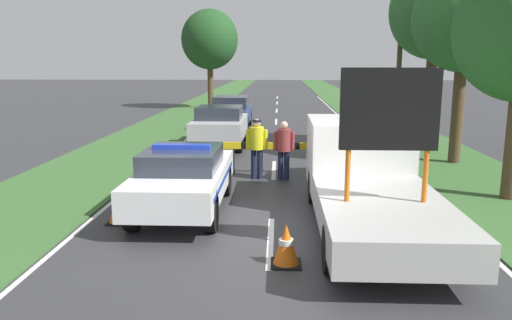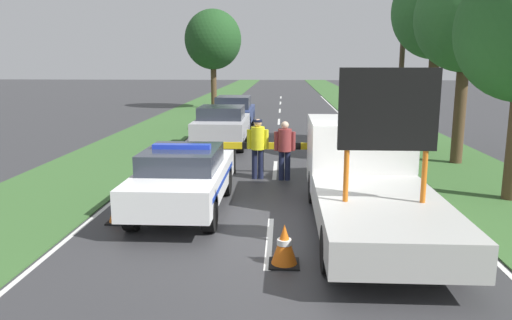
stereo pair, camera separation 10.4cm
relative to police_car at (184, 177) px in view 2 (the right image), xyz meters
The scene contains 20 objects.
ground_plane 2.37m from the police_car, 28.73° to the right, with size 160.00×160.00×0.00m, color #333335.
lane_markings 11.10m from the police_car, 79.76° to the left, with size 7.77×53.35×0.01m.
grass_verge_left 19.31m from the police_car, 101.24° to the left, with size 3.58×120.00×0.03m.
grass_verge_right 20.44m from the police_car, 67.87° to the left, with size 3.58×120.00×0.03m.
police_car is the anchor object (origin of this frame).
work_truck 3.97m from the police_car, ahead, with size 2.21×6.39×3.21m.
road_barrier 4.39m from the police_car, 60.66° to the left, with size 3.46×0.08×0.95m.
police_officer 3.54m from the police_car, 65.06° to the left, with size 0.62×0.39×1.72m.
pedestrian_civilian 3.82m from the police_car, 53.77° to the left, with size 0.60×0.38×1.67m.
traffic_cone_near_police 5.34m from the police_car, ahead, with size 0.45×0.45×0.63m.
traffic_cone_centre_front 5.01m from the police_car, 104.00° to the left, with size 0.48×0.48×0.67m.
traffic_cone_near_truck 6.11m from the police_car, 36.08° to the left, with size 0.41×0.41×0.57m.
traffic_cone_behind_barrier 1.59m from the police_car, 143.02° to the right, with size 0.45×0.45×0.62m.
traffic_cone_lane_edge 3.72m from the police_car, 52.58° to the right, with size 0.51×0.51×0.70m.
queued_car_sedan_silver 8.56m from the police_car, 91.26° to the left, with size 1.91×4.00×1.60m.
queued_car_hatch_blue 13.80m from the police_car, 90.99° to the left, with size 1.83×4.42×1.62m.
roadside_tree_near_left 25.07m from the police_car, 96.31° to the left, with size 3.92×3.92×6.84m.
roadside_tree_mid_left 11.93m from the police_car, 46.51° to the left, with size 3.24×3.24×6.77m.
roadside_tree_mid_right 10.48m from the police_car, 35.88° to the left, with size 3.23×3.23×6.35m.
utility_pole 12.26m from the police_car, 54.80° to the left, with size 1.20×0.20×6.72m.
Camera 2 is at (0.23, -9.64, 3.32)m, focal length 35.00 mm.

